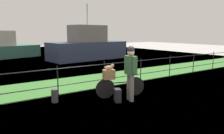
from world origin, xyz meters
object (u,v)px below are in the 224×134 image
at_px(bicycle_main, 120,87).
at_px(wooden_crate, 109,74).
at_px(moored_boat_near, 88,47).
at_px(mooring_bollard, 55,96).
at_px(backpack_on_paving, 118,95).
at_px(cyclist_person, 131,68).
at_px(terrier_dog, 110,67).

xyz_separation_m(bicycle_main, wooden_crate, (-0.36, 0.11, 0.44)).
relative_size(wooden_crate, moored_boat_near, 0.06).
bearing_deg(mooring_bollard, bicycle_main, -18.91).
height_order(backpack_on_paving, moored_boat_near, moored_boat_near).
relative_size(cyclist_person, mooring_bollard, 4.23).
relative_size(bicycle_main, mooring_bollard, 4.04).
xyz_separation_m(bicycle_main, moored_boat_near, (3.98, 9.49, 0.64)).
distance_m(bicycle_main, moored_boat_near, 10.32).
distance_m(bicycle_main, wooden_crate, 0.58).
relative_size(terrier_dog, mooring_bollard, 0.81).
xyz_separation_m(wooden_crate, cyclist_person, (0.40, -0.59, 0.23)).
xyz_separation_m(terrier_dog, cyclist_person, (0.38, -0.58, 0.01)).
relative_size(wooden_crate, backpack_on_paving, 0.90).
bearing_deg(backpack_on_paving, cyclist_person, -82.59).
bearing_deg(moored_boat_near, mooring_bollard, -123.90).
distance_m(bicycle_main, mooring_bollard, 2.06).
distance_m(backpack_on_paving, moored_boat_near, 10.81).
bearing_deg(moored_boat_near, wooden_crate, -114.85).
relative_size(terrier_dog, cyclist_person, 0.19).
bearing_deg(moored_boat_near, bicycle_main, -112.76).
bearing_deg(wooden_crate, bicycle_main, -16.12).
height_order(bicycle_main, wooden_crate, wooden_crate).
bearing_deg(bicycle_main, cyclist_person, -85.32).
xyz_separation_m(cyclist_person, moored_boat_near, (3.94, 9.97, -0.03)).
xyz_separation_m(backpack_on_paving, mooring_bollard, (-1.58, 1.04, -0.00)).
bearing_deg(mooring_bollard, cyclist_person, -30.00).
distance_m(terrier_dog, moored_boat_near, 10.34).
height_order(cyclist_person, moored_boat_near, moored_boat_near).
relative_size(wooden_crate, mooring_bollard, 0.90).
bearing_deg(wooden_crate, moored_boat_near, 65.15).
height_order(backpack_on_paving, mooring_bollard, backpack_on_paving).
distance_m(bicycle_main, cyclist_person, 0.83).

